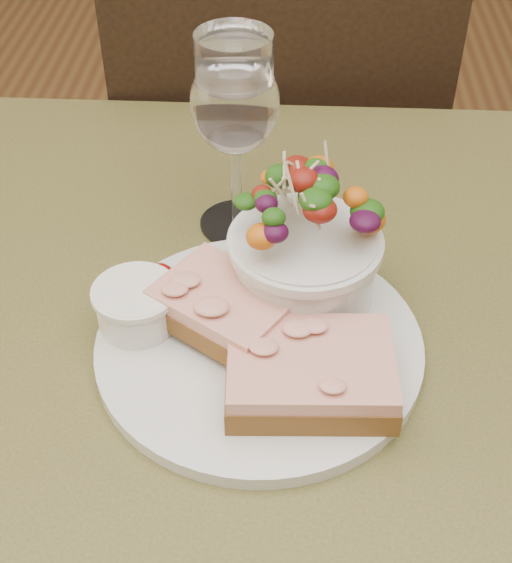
# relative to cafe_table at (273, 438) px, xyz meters

# --- Properties ---
(cafe_table) EXTENTS (0.80, 0.80, 0.75)m
(cafe_table) POSITION_rel_cafe_table_xyz_m (0.00, 0.00, 0.00)
(cafe_table) COLOR #403B1B
(cafe_table) RESTS_ON ground
(chair_far) EXTENTS (0.47, 0.47, 0.90)m
(chair_far) POSITION_rel_cafe_table_xyz_m (-0.03, 0.62, -0.36)
(chair_far) COLOR black
(chair_far) RESTS_ON ground
(dinner_plate) EXTENTS (0.26, 0.26, 0.01)m
(dinner_plate) POSITION_rel_cafe_table_xyz_m (-0.01, 0.01, 0.11)
(dinner_plate) COLOR silver
(dinner_plate) RESTS_ON cafe_table
(sandwich_front) EXTENTS (0.13, 0.10, 0.03)m
(sandwich_front) POSITION_rel_cafe_table_xyz_m (0.03, -0.04, 0.13)
(sandwich_front) COLOR #512C15
(sandwich_front) RESTS_ON dinner_plate
(sandwich_back) EXTENTS (0.13, 0.12, 0.03)m
(sandwich_back) POSITION_rel_cafe_table_xyz_m (-0.04, 0.02, 0.14)
(sandwich_back) COLOR #512C15
(sandwich_back) RESTS_ON dinner_plate
(ramekin) EXTENTS (0.06, 0.06, 0.04)m
(ramekin) POSITION_rel_cafe_table_xyz_m (-0.11, 0.02, 0.13)
(ramekin) COLOR silver
(ramekin) RESTS_ON dinner_plate
(salad_bowl) EXTENTS (0.11, 0.11, 0.13)m
(salad_bowl) POSITION_rel_cafe_table_xyz_m (0.02, 0.06, 0.17)
(salad_bowl) COLOR silver
(salad_bowl) RESTS_ON dinner_plate
(garnish) EXTENTS (0.05, 0.04, 0.02)m
(garnish) POSITION_rel_cafe_table_xyz_m (-0.09, 0.07, 0.12)
(garnish) COLOR black
(garnish) RESTS_ON dinner_plate
(wine_glass) EXTENTS (0.08, 0.08, 0.18)m
(wine_glass) POSITION_rel_cafe_table_xyz_m (-0.04, 0.17, 0.22)
(wine_glass) COLOR white
(wine_glass) RESTS_ON cafe_table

